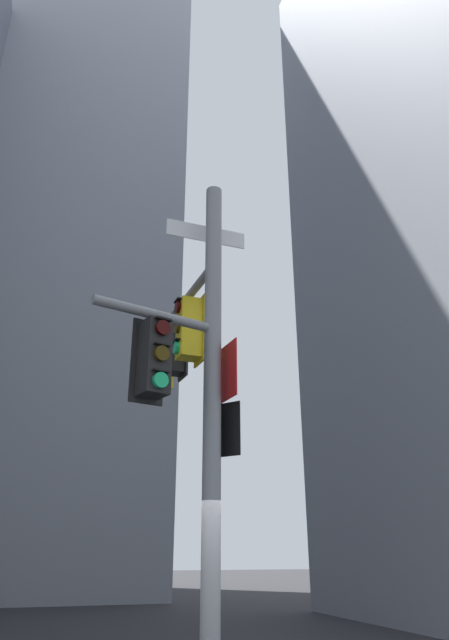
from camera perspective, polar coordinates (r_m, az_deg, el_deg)
building_mid_block at (r=35.39m, az=-16.82°, el=7.88°), size 12.82×12.82×38.57m
signal_pole_assembly at (r=8.41m, az=-3.92°, el=-5.59°), size 2.37×3.76×7.17m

